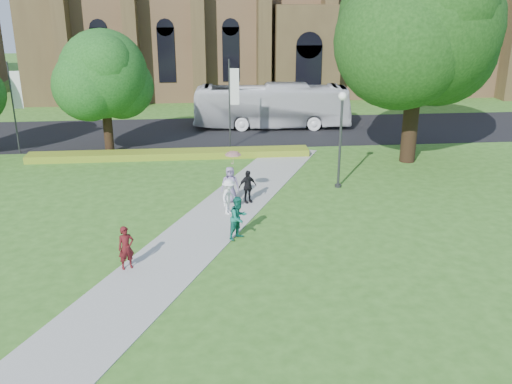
{
  "coord_description": "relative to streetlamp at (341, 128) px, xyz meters",
  "views": [
    {
      "loc": [
        0.2,
        -22.65,
        10.3
      ],
      "look_at": [
        2.5,
        1.62,
        1.6
      ],
      "focal_mm": 40.0,
      "sensor_mm": 36.0,
      "label": 1
    }
  ],
  "objects": [
    {
      "name": "footpath",
      "position": [
        -7.5,
        -5.5,
        -3.28
      ],
      "size": [
        15.58,
        28.54,
        0.04
      ],
      "primitive_type": "cube",
      "rotation": [
        0.0,
        0.0,
        -0.44
      ],
      "color": "#B2B2A8",
      "rests_on": "ground"
    },
    {
      "name": "pedestrian_1",
      "position": [
        -5.91,
        -6.43,
        -2.3
      ],
      "size": [
        1.18,
        1.17,
        1.92
      ],
      "primitive_type": "imported",
      "rotation": [
        0.0,
        0.0,
        0.74
      ],
      "color": "#166E5B",
      "rests_on": "footpath"
    },
    {
      "name": "banner_pole_0",
      "position": [
        -5.39,
        8.7,
        0.09
      ],
      "size": [
        0.7,
        0.1,
        6.0
      ],
      "color": "#38383D",
      "rests_on": "ground"
    },
    {
      "name": "tour_coach",
      "position": [
        -1.94,
        14.59,
        -1.58
      ],
      "size": [
        12.31,
        3.64,
        3.38
      ],
      "primitive_type": "imported",
      "rotation": [
        0.0,
        0.0,
        1.5
      ],
      "color": "white",
      "rests_on": "road"
    },
    {
      "name": "streetlamp",
      "position": [
        0.0,
        0.0,
        0.0
      ],
      "size": [
        0.44,
        0.44,
        5.24
      ],
      "color": "#38383D",
      "rests_on": "ground"
    },
    {
      "name": "street_tree_1",
      "position": [
        -13.5,
        8.0,
        1.93
      ],
      "size": [
        5.6,
        5.6,
        8.05
      ],
      "color": "#332114",
      "rests_on": "ground"
    },
    {
      "name": "pedestrian_4",
      "position": [
        -6.04,
        -1.86,
        -2.33
      ],
      "size": [
        0.91,
        0.6,
        1.85
      ],
      "primitive_type": "imported",
      "rotation": [
        0.0,
        0.0,
        0.01
      ],
      "color": "gray",
      "rests_on": "footpath"
    },
    {
      "name": "pedestrian_3",
      "position": [
        -5.17,
        -2.03,
        -2.41
      ],
      "size": [
        1.08,
        0.78,
        1.7
      ],
      "primitive_type": "imported",
      "rotation": [
        0.0,
        0.0,
        0.41
      ],
      "color": "black",
      "rests_on": "footpath"
    },
    {
      "name": "banner_pole_1",
      "position": [
        -19.39,
        8.7,
        0.09
      ],
      "size": [
        0.7,
        0.1,
        6.0
      ],
      "color": "#38383D",
      "rests_on": "ground"
    },
    {
      "name": "road",
      "position": [
        -7.5,
        13.5,
        -3.29
      ],
      "size": [
        160.0,
        10.0,
        0.02
      ],
      "primitive_type": "cube",
      "color": "black",
      "rests_on": "ground"
    },
    {
      "name": "ground",
      "position": [
        -7.5,
        -6.5,
        -3.3
      ],
      "size": [
        160.0,
        160.0,
        0.0
      ],
      "primitive_type": "plane",
      "color": "#37681F",
      "rests_on": "ground"
    },
    {
      "name": "pedestrian_2",
      "position": [
        -6.19,
        -3.49,
        -2.39
      ],
      "size": [
        1.1,
        1.29,
        1.74
      ],
      "primitive_type": "imported",
      "rotation": [
        0.0,
        0.0,
        1.08
      ],
      "color": "white",
      "rests_on": "footpath"
    },
    {
      "name": "pedestrian_0",
      "position": [
        -10.41,
        -8.84,
        -2.39
      ],
      "size": [
        0.75,
        0.64,
        1.74
      ],
      "primitive_type": "imported",
      "rotation": [
        0.0,
        0.0,
        0.42
      ],
      "color": "#4F1215",
      "rests_on": "footpath"
    },
    {
      "name": "large_tree",
      "position": [
        5.5,
        4.5,
        5.07
      ],
      "size": [
        9.6,
        9.6,
        13.2
      ],
      "color": "#332114",
      "rests_on": "ground"
    },
    {
      "name": "parasol",
      "position": [
        -5.86,
        -1.76,
        -1.05
      ],
      "size": [
        0.92,
        0.92,
        0.71
      ],
      "primitive_type": "imported",
      "rotation": [
        0.0,
        0.0,
        0.16
      ],
      "color": "#E8A3BE",
      "rests_on": "pedestrian_4"
    },
    {
      "name": "flower_hedge",
      "position": [
        -9.5,
        6.7,
        -3.07
      ],
      "size": [
        18.0,
        1.4,
        0.45
      ],
      "primitive_type": "cube",
      "color": "gold",
      "rests_on": "ground"
    }
  ]
}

